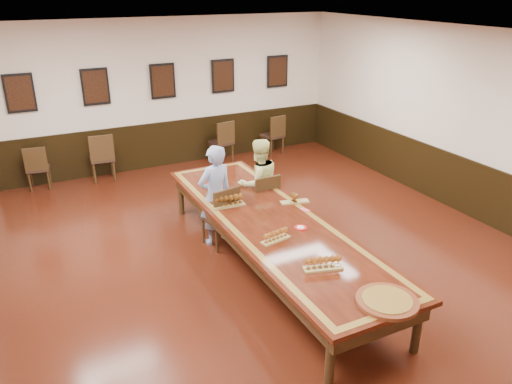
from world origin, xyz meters
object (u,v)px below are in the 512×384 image
spare_chair_d (272,134)px  carved_platter (387,301)px  person_man (215,195)px  person_woman (259,183)px  chair_woman (262,200)px  conference_table (272,229)px  spare_chair_a (38,167)px  spare_chair_b (102,157)px  spare_chair_c (221,141)px  chair_man (220,215)px

spare_chair_d → carved_platter: 7.29m
person_man → person_woman: (0.88, 0.26, -0.05)m
chair_woman → spare_chair_d: 3.97m
person_man → carved_platter: 3.38m
spare_chair_d → conference_table: size_ratio=0.19×
person_man → conference_table: size_ratio=0.32×
chair_woman → spare_chair_d: chair_woman is taller
person_woman → conference_table: (-0.47, -1.33, -0.15)m
spare_chair_a → person_woman: size_ratio=0.59×
spare_chair_b → carved_platter: (1.64, -6.92, 0.26)m
spare_chair_a → spare_chair_d: size_ratio=0.95×
chair_woman → conference_table: chair_woman is taller
person_man → conference_table: (0.41, -1.08, -0.20)m
person_man → person_woman: person_man is taller
chair_woman → spare_chair_a: size_ratio=1.08×
spare_chair_c → chair_woman: bearing=68.8°
spare_chair_b → spare_chair_c: spare_chair_b is taller
spare_chair_d → person_woman: (-2.05, -3.30, 0.28)m
chair_woman → conference_table: bearing=67.1°
chair_man → spare_chair_a: (-2.33, 3.81, -0.05)m
chair_man → person_woman: bearing=-168.2°
chair_man → carved_platter: chair_man is taller
chair_woman → spare_chair_a: 4.77m
spare_chair_b → spare_chair_d: bearing=-176.3°
conference_table → spare_chair_d: bearing=61.5°
spare_chair_a → person_man: person_man is taller
spare_chair_b → person_woman: 3.87m
chair_man → spare_chair_b: spare_chair_b is taller
spare_chair_a → spare_chair_b: spare_chair_b is taller
chair_woman → spare_chair_b: spare_chair_b is taller
chair_man → conference_table: 1.05m
chair_woman → conference_table: (-0.47, -1.23, 0.13)m
chair_woman → spare_chair_a: bearing=-49.9°
chair_man → spare_chair_a: chair_man is taller
person_woman → conference_table: bearing=68.7°
spare_chair_c → carved_platter: size_ratio=1.23×
spare_chair_b → spare_chair_c: size_ratio=1.06×
spare_chair_b → person_woman: (1.96, -3.33, 0.25)m
spare_chair_b → person_woman: size_ratio=0.67×
person_man → conference_table: person_man is taller
spare_chair_a → person_woman: 4.70m
spare_chair_a → carved_platter: (2.87, -7.03, 0.32)m
person_man → chair_man: bearing=90.0°
spare_chair_c → conference_table: (-1.20, -4.66, 0.13)m
spare_chair_c → conference_table: size_ratio=0.19×
chair_man → person_man: person_man is taller
person_man → spare_chair_d: bearing=-140.5°
spare_chair_b → spare_chair_c: 2.68m
spare_chair_a → chair_man: bearing=130.3°
person_man → chair_woman: bearing=178.9°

